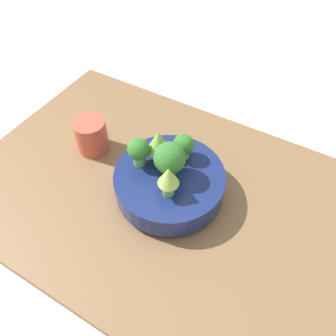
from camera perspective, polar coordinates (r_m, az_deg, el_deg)
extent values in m
plane|color=silver|center=(0.82, 0.06, -6.07)|extent=(6.00, 6.00, 0.00)
cube|color=brown|center=(0.81, 0.06, -5.35)|extent=(1.00, 0.64, 0.04)
cylinder|color=navy|center=(0.79, 0.00, -3.92)|extent=(0.11, 0.11, 0.01)
cylinder|color=navy|center=(0.76, 0.00, -2.35)|extent=(0.25, 0.25, 0.06)
cylinder|color=#6BA34C|center=(0.69, 0.06, -3.52)|extent=(0.03, 0.03, 0.04)
cone|color=#93B751|center=(0.66, 0.07, -1.41)|extent=(0.05, 0.05, 0.05)
cylinder|color=#609347|center=(0.73, 0.00, -0.22)|extent=(0.03, 0.03, 0.03)
sphere|color=#2D6B28|center=(0.70, 0.00, 1.90)|extent=(0.07, 0.07, 0.07)
cylinder|color=#6BA34C|center=(0.77, 2.43, 2.68)|extent=(0.03, 0.03, 0.02)
sphere|color=#2D6B28|center=(0.75, 2.51, 4.15)|extent=(0.05, 0.05, 0.05)
cylinder|color=#6BA34C|center=(0.75, -4.85, 1.78)|extent=(0.03, 0.03, 0.03)
sphere|color=#2D6B28|center=(0.73, -5.02, 3.49)|extent=(0.05, 0.05, 0.05)
cylinder|color=#609347|center=(0.76, -1.60, 2.46)|extent=(0.03, 0.03, 0.03)
cone|color=#84AD47|center=(0.73, -1.67, 4.66)|extent=(0.06, 0.06, 0.06)
cylinder|color=#C64C38|center=(0.88, -13.18, 5.52)|extent=(0.08, 0.08, 0.09)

